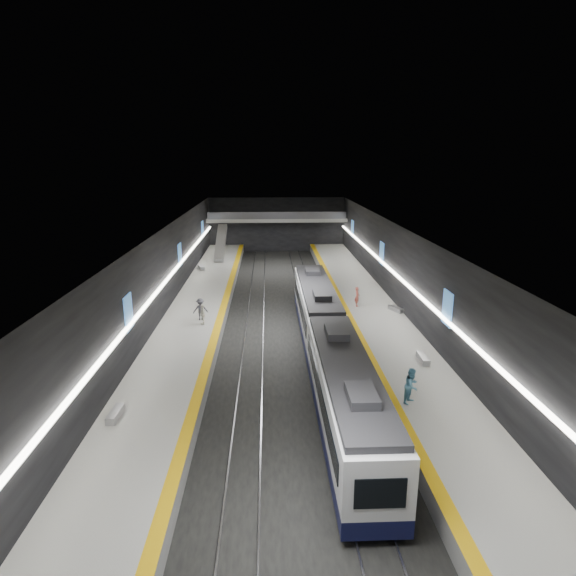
{
  "coord_description": "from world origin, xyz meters",
  "views": [
    {
      "loc": [
        -1.31,
        -36.4,
        13.68
      ],
      "look_at": [
        0.45,
        5.71,
        2.2
      ],
      "focal_mm": 30.0,
      "sensor_mm": 36.0,
      "label": 1
    }
  ],
  "objects_px": {
    "train": "(328,340)",
    "passenger_right_b": "(412,386)",
    "bench_right_near": "(423,358)",
    "passenger_left_a": "(203,315)",
    "bench_right_far": "(396,309)",
    "passenger_right_a": "(357,297)",
    "bench_left_near": "(115,414)",
    "passenger_left_b": "(200,309)",
    "bench_left_far": "(201,267)",
    "escalator": "(221,243)"
  },
  "relations": [
    {
      "from": "train",
      "to": "passenger_right_b",
      "type": "relative_size",
      "value": 15.39
    },
    {
      "from": "bench_right_near",
      "to": "passenger_left_a",
      "type": "distance_m",
      "value": 16.91
    },
    {
      "from": "bench_right_far",
      "to": "train",
      "type": "bearing_deg",
      "value": -151.13
    },
    {
      "from": "bench_right_far",
      "to": "passenger_right_a",
      "type": "height_order",
      "value": "passenger_right_a"
    },
    {
      "from": "bench_left_near",
      "to": "bench_right_far",
      "type": "distance_m",
      "value": 24.89
    },
    {
      "from": "passenger_left_b",
      "to": "bench_left_near",
      "type": "bearing_deg",
      "value": 70.38
    },
    {
      "from": "bench_left_near",
      "to": "passenger_left_b",
      "type": "height_order",
      "value": "passenger_left_b"
    },
    {
      "from": "passenger_right_a",
      "to": "passenger_left_b",
      "type": "height_order",
      "value": "passenger_left_b"
    },
    {
      "from": "bench_left_near",
      "to": "passenger_left_a",
      "type": "bearing_deg",
      "value": 81.55
    },
    {
      "from": "train",
      "to": "bench_left_far",
      "type": "relative_size",
      "value": 16.68
    },
    {
      "from": "bench_right_far",
      "to": "passenger_left_b",
      "type": "height_order",
      "value": "passenger_left_b"
    },
    {
      "from": "bench_right_far",
      "to": "passenger_left_a",
      "type": "relative_size",
      "value": 0.98
    },
    {
      "from": "passenger_right_a",
      "to": "passenger_left_a",
      "type": "bearing_deg",
      "value": 111.37
    },
    {
      "from": "passenger_right_b",
      "to": "passenger_left_a",
      "type": "height_order",
      "value": "passenger_right_b"
    },
    {
      "from": "bench_right_near",
      "to": "passenger_left_a",
      "type": "bearing_deg",
      "value": 154.48
    },
    {
      "from": "train",
      "to": "escalator",
      "type": "distance_m",
      "value": 34.73
    },
    {
      "from": "escalator",
      "to": "passenger_right_a",
      "type": "distance_m",
      "value": 26.3
    },
    {
      "from": "passenger_right_a",
      "to": "passenger_right_b",
      "type": "distance_m",
      "value": 17.22
    },
    {
      "from": "bench_left_far",
      "to": "passenger_left_b",
      "type": "bearing_deg",
      "value": -100.6
    },
    {
      "from": "passenger_right_b",
      "to": "bench_left_near",
      "type": "bearing_deg",
      "value": 135.84
    },
    {
      "from": "bench_left_near",
      "to": "passenger_left_a",
      "type": "relative_size",
      "value": 1.0
    },
    {
      "from": "bench_left_near",
      "to": "passenger_right_a",
      "type": "relative_size",
      "value": 0.94
    },
    {
      "from": "bench_left_near",
      "to": "bench_left_far",
      "type": "height_order",
      "value": "bench_left_far"
    },
    {
      "from": "passenger_left_a",
      "to": "bench_right_far",
      "type": "bearing_deg",
      "value": 85.88
    },
    {
      "from": "bench_left_near",
      "to": "passenger_right_b",
      "type": "distance_m",
      "value": 15.35
    },
    {
      "from": "train",
      "to": "bench_right_far",
      "type": "bearing_deg",
      "value": 53.31
    },
    {
      "from": "bench_left_near",
      "to": "bench_right_near",
      "type": "relative_size",
      "value": 0.96
    },
    {
      "from": "bench_right_near",
      "to": "bench_right_far",
      "type": "bearing_deg",
      "value": 86.41
    },
    {
      "from": "passenger_left_a",
      "to": "bench_left_far",
      "type": "bearing_deg",
      "value": 174.45
    },
    {
      "from": "train",
      "to": "passenger_left_b",
      "type": "bearing_deg",
      "value": 139.82
    },
    {
      "from": "passenger_right_a",
      "to": "passenger_left_b",
      "type": "distance_m",
      "value": 13.59
    },
    {
      "from": "bench_left_far",
      "to": "bench_right_far",
      "type": "distance_m",
      "value": 25.13
    },
    {
      "from": "bench_left_near",
      "to": "bench_left_far",
      "type": "relative_size",
      "value": 0.9
    },
    {
      "from": "train",
      "to": "bench_left_near",
      "type": "height_order",
      "value": "train"
    },
    {
      "from": "bench_right_far",
      "to": "passenger_right_b",
      "type": "distance_m",
      "value": 16.0
    },
    {
      "from": "escalator",
      "to": "bench_left_near",
      "type": "height_order",
      "value": "escalator"
    },
    {
      "from": "bench_right_far",
      "to": "passenger_left_a",
      "type": "xyz_separation_m",
      "value": [
        -15.98,
        -2.64,
        0.62
      ]
    },
    {
      "from": "escalator",
      "to": "bench_right_far",
      "type": "xyz_separation_m",
      "value": [
        17.0,
        -23.86,
        -1.71
      ]
    },
    {
      "from": "train",
      "to": "passenger_left_b",
      "type": "distance_m",
      "value": 12.17
    },
    {
      "from": "bench_left_near",
      "to": "bench_right_near",
      "type": "height_order",
      "value": "bench_right_near"
    },
    {
      "from": "train",
      "to": "bench_right_near",
      "type": "distance_m",
      "value": 6.2
    },
    {
      "from": "passenger_right_b",
      "to": "passenger_left_a",
      "type": "distance_m",
      "value": 18.17
    },
    {
      "from": "bench_right_far",
      "to": "passenger_right_a",
      "type": "xyz_separation_m",
      "value": [
        -3.07,
        1.57,
        0.67
      ]
    },
    {
      "from": "escalator",
      "to": "bench_right_near",
      "type": "xyz_separation_m",
      "value": [
        16.05,
        -34.22,
        -1.69
      ]
    },
    {
      "from": "train",
      "to": "bench_left_far",
      "type": "xyz_separation_m",
      "value": [
        -11.69,
        26.18,
        -0.98
      ]
    },
    {
      "from": "bench_right_near",
      "to": "passenger_right_a",
      "type": "relative_size",
      "value": 0.98
    },
    {
      "from": "bench_left_far",
      "to": "passenger_right_a",
      "type": "relative_size",
      "value": 1.04
    },
    {
      "from": "bench_left_near",
      "to": "passenger_right_a",
      "type": "distance_m",
      "value": 23.87
    },
    {
      "from": "passenger_right_a",
      "to": "bench_left_near",
      "type": "bearing_deg",
      "value": 142.71
    },
    {
      "from": "passenger_right_b",
      "to": "passenger_left_a",
      "type": "xyz_separation_m",
      "value": [
        -12.69,
        13.0,
        -0.16
      ]
    }
  ]
}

